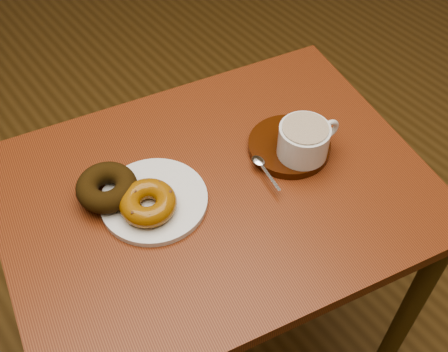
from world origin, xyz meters
TOP-DOWN VIEW (x-y plane):
  - ground at (0.00, 0.00)m, footprint 6.00×6.00m
  - cafe_table at (0.30, -0.22)m, footprint 0.92×0.76m
  - donut_plate at (0.19, -0.18)m, footprint 0.26×0.26m
  - donut_cinnamon at (0.12, -0.12)m, footprint 0.16×0.16m
  - donut_caramel at (0.17, -0.20)m, footprint 0.12×0.12m
  - saucer at (0.48, -0.23)m, footprint 0.18×0.18m
  - coffee_cup at (0.48, -0.27)m, footprint 0.13×0.10m
  - teaspoon at (0.39, -0.24)m, footprint 0.03×0.10m

SIDE VIEW (x-z plane):
  - ground at x=0.00m, z-range 0.00..0.00m
  - cafe_table at x=0.30m, z-range 0.26..1.02m
  - donut_plate at x=0.19m, z-range 0.76..0.78m
  - saucer at x=0.48m, z-range 0.76..0.78m
  - teaspoon at x=0.39m, z-range 0.78..0.79m
  - donut_caramel at x=0.17m, z-range 0.78..0.81m
  - donut_cinnamon at x=0.12m, z-range 0.78..0.82m
  - coffee_cup at x=0.48m, z-range 0.78..0.85m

